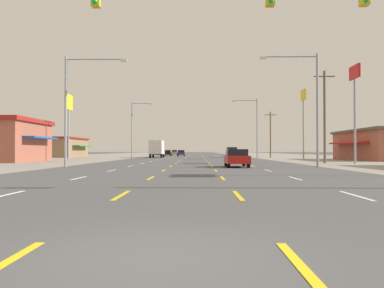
# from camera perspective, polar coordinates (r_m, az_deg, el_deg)

# --- Properties ---
(ground_plane) EXTENTS (572.00, 572.00, 0.00)m
(ground_plane) POSITION_cam_1_polar(r_m,az_deg,el_deg) (71.08, 0.38, -2.01)
(ground_plane) COLOR #4C4C4F
(lot_apron_left) EXTENTS (28.00, 440.00, 0.01)m
(lot_apron_left) POSITION_cam_1_polar(r_m,az_deg,el_deg) (75.45, -18.78, -1.90)
(lot_apron_left) COLOR gray
(lot_apron_left) RESTS_ON ground
(lot_apron_right) EXTENTS (28.00, 440.00, 0.01)m
(lot_apron_right) POSITION_cam_1_polar(r_m,az_deg,el_deg) (75.08, 19.64, -1.90)
(lot_apron_right) COLOR gray
(lot_apron_right) RESTS_ON ground
(lane_markings) EXTENTS (10.64, 227.60, 0.01)m
(lane_markings) POSITION_cam_1_polar(r_m,az_deg,el_deg) (109.58, 0.54, -1.63)
(lane_markings) COLOR white
(lane_markings) RESTS_ON ground
(signal_span_wire) EXTENTS (25.13, 0.53, 8.53)m
(signal_span_wire) POSITION_cam_1_polar(r_m,az_deg,el_deg) (14.95, -1.48, 13.41)
(signal_span_wire) COLOR brown
(signal_span_wire) RESTS_ON ground
(sedan_inner_right_nearest) EXTENTS (1.80, 4.50, 1.46)m
(sedan_inner_right_nearest) POSITION_cam_1_polar(r_m,az_deg,el_deg) (33.04, 6.32, -1.95)
(sedan_inner_right_nearest) COLOR red
(sedan_inner_right_nearest) RESTS_ON ground
(suv_far_right_near) EXTENTS (1.98, 4.90, 1.98)m
(suv_far_right_near) POSITION_cam_1_polar(r_m,az_deg,el_deg) (76.60, 5.62, -1.16)
(suv_far_right_near) COLOR white
(suv_far_right_near) RESTS_ON ground
(box_truck_far_left_mid) EXTENTS (2.40, 7.20, 3.23)m
(box_truck_far_left_mid) POSITION_cam_1_polar(r_m,az_deg,el_deg) (76.91, -4.97, -0.56)
(box_truck_far_left_mid) COLOR #B28C33
(box_truck_far_left_mid) RESTS_ON ground
(sedan_inner_left_midfar) EXTENTS (1.80, 4.50, 1.46)m
(sedan_inner_left_midfar) POSITION_cam_1_polar(r_m,az_deg,el_deg) (99.65, -1.54, -1.27)
(sedan_inner_left_midfar) COLOR #4C196B
(sedan_inner_left_midfar) RESTS_ON ground
(sedan_far_left_far) EXTENTS (1.80, 4.50, 1.46)m
(sedan_far_left_far) POSITION_cam_1_polar(r_m,az_deg,el_deg) (102.40, -3.46, -1.26)
(sedan_far_left_far) COLOR black
(sedan_far_left_far) RESTS_ON ground
(hatchback_far_left_farther) EXTENTS (1.72, 3.90, 1.54)m
(hatchback_far_left_farther) POSITION_cam_1_polar(r_m,az_deg,el_deg) (134.66, -2.48, -1.17)
(hatchback_far_left_farther) COLOR #B28C33
(hatchback_far_left_farther) RESTS_ON ground
(storefront_left_row_2) EXTENTS (14.23, 13.43, 3.94)m
(storefront_left_row_2) POSITION_cam_1_polar(r_m,az_deg,el_deg) (85.60, -19.65, -0.45)
(storefront_left_row_2) COLOR #8C6B4C
(storefront_left_row_2) RESTS_ON ground
(pole_sign_left_row_1) EXTENTS (0.24, 2.66, 8.55)m
(pole_sign_left_row_1) POSITION_cam_1_polar(r_m,az_deg,el_deg) (54.34, -17.03, 4.77)
(pole_sign_left_row_1) COLOR gray
(pole_sign_left_row_1) RESTS_ON ground
(pole_sign_right_row_1) EXTENTS (0.24, 2.46, 10.04)m
(pole_sign_right_row_1) POSITION_cam_1_polar(r_m,az_deg,el_deg) (44.68, 21.99, 7.23)
(pole_sign_right_row_1) COLOR gray
(pole_sign_right_row_1) RESTS_ON ground
(pole_sign_right_row_2) EXTENTS (0.24, 2.28, 10.76)m
(pole_sign_right_row_2) POSITION_cam_1_polar(r_m,az_deg,el_deg) (64.83, 15.45, 5.15)
(pole_sign_right_row_2) COLOR gray
(pole_sign_right_row_2) RESTS_ON ground
(streetlight_left_row_0) EXTENTS (5.07, 0.26, 8.99)m
(streetlight_left_row_0) POSITION_cam_1_polar(r_m,az_deg,el_deg) (34.18, -16.44, 5.85)
(streetlight_left_row_0) COLOR gray
(streetlight_left_row_0) RESTS_ON ground
(streetlight_right_row_0) EXTENTS (4.71, 0.26, 9.16)m
(streetlight_right_row_0) POSITION_cam_1_polar(r_m,az_deg,el_deg) (33.89, 16.43, 5.98)
(streetlight_right_row_0) COLOR gray
(streetlight_right_row_0) RESTS_ON ground
(streetlight_left_row_1) EXTENTS (3.53, 0.26, 9.26)m
(streetlight_left_row_1) POSITION_cam_1_polar(r_m,az_deg,el_deg) (66.19, -8.19, 2.52)
(streetlight_left_row_1) COLOR gray
(streetlight_left_row_1) RESTS_ON ground
(streetlight_right_row_1) EXTENTS (4.19, 0.26, 9.73)m
(streetlight_right_row_1) POSITION_cam_1_polar(r_m,az_deg,el_deg) (66.03, 8.83, 2.81)
(streetlight_right_row_1) COLOR gray
(streetlight_right_row_1) RESTS_ON ground
(utility_pole_right_row_0) EXTENTS (2.20, 0.26, 9.86)m
(utility_pole_right_row_0) POSITION_cam_1_polar(r_m,az_deg,el_deg) (45.34, 18.23, 3.90)
(utility_pole_right_row_0) COLOR brown
(utility_pole_right_row_0) RESTS_ON ground
(utility_pole_right_row_1) EXTENTS (2.20, 0.26, 8.79)m
(utility_pole_right_row_1) POSITION_cam_1_polar(r_m,az_deg,el_deg) (78.75, 11.03, 1.45)
(utility_pole_right_row_1) COLOR brown
(utility_pole_right_row_1) RESTS_ON ground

